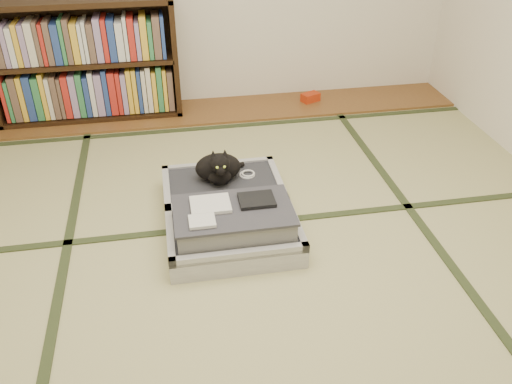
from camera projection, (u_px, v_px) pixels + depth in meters
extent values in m
plane|color=tan|center=(259.00, 269.00, 2.82)|extent=(4.50, 4.50, 0.00)
cube|color=brown|center=(215.00, 111.00, 4.47)|extent=(4.00, 0.50, 0.02)
cube|color=#B42D0E|center=(310.00, 97.00, 4.59)|extent=(0.17, 0.14, 0.07)
cube|color=#2D381E|center=(59.00, 292.00, 2.66)|extent=(0.05, 4.50, 0.01)
cube|color=#2D381E|center=(438.00, 247.00, 2.96)|extent=(0.05, 4.50, 0.01)
cube|color=#2D381E|center=(246.00, 224.00, 3.14)|extent=(4.00, 0.05, 0.01)
cube|color=#2D381E|center=(219.00, 127.00, 4.22)|extent=(4.00, 0.05, 0.01)
cube|color=black|center=(175.00, 56.00, 4.23)|extent=(0.04, 0.32, 0.90)
cube|color=black|center=(94.00, 114.00, 4.37)|extent=(1.40, 0.32, 0.04)
cube|color=black|center=(74.00, 1.00, 3.89)|extent=(1.40, 0.32, 0.04)
cube|color=black|center=(85.00, 61.00, 4.13)|extent=(1.34, 0.32, 0.03)
cube|color=black|center=(86.00, 54.00, 4.25)|extent=(1.40, 0.02, 0.90)
cube|color=gray|center=(89.00, 89.00, 4.23)|extent=(1.26, 0.22, 0.38)
cube|color=gray|center=(80.00, 37.00, 4.01)|extent=(1.26, 0.22, 0.34)
cube|color=#BABABF|center=(234.00, 239.00, 2.93)|extent=(0.71, 0.47, 0.12)
cube|color=#2C2D33|center=(234.00, 234.00, 2.91)|extent=(0.64, 0.40, 0.09)
cube|color=#BABABF|center=(240.00, 255.00, 2.71)|extent=(0.71, 0.04, 0.05)
cube|color=#BABABF|center=(228.00, 207.00, 3.07)|extent=(0.71, 0.04, 0.05)
cube|color=#BABABF|center=(170.00, 236.00, 2.84)|extent=(0.04, 0.47, 0.05)
cube|color=#BABABF|center=(295.00, 223.00, 2.94)|extent=(0.04, 0.47, 0.05)
cube|color=#BABABF|center=(223.00, 192.00, 3.32)|extent=(0.71, 0.47, 0.12)
cube|color=#2C2D33|center=(223.00, 188.00, 3.30)|extent=(0.64, 0.40, 0.09)
cube|color=#BABABF|center=(227.00, 203.00, 3.11)|extent=(0.71, 0.04, 0.05)
cube|color=#BABABF|center=(218.00, 166.00, 3.47)|extent=(0.71, 0.04, 0.05)
cube|color=#BABABF|center=(167.00, 188.00, 3.24)|extent=(0.04, 0.47, 0.05)
cube|color=#BABABF|center=(277.00, 178.00, 3.34)|extent=(0.04, 0.47, 0.05)
cylinder|color=black|center=(228.00, 204.00, 3.09)|extent=(0.64, 0.02, 0.02)
cube|color=gray|center=(234.00, 221.00, 2.86)|extent=(0.61, 0.37, 0.12)
cube|color=#37363E|center=(233.00, 210.00, 2.83)|extent=(0.63, 0.39, 0.01)
cube|color=silver|center=(210.00, 204.00, 2.84)|extent=(0.21, 0.17, 0.02)
cube|color=black|center=(257.00, 200.00, 2.88)|extent=(0.19, 0.15, 0.02)
cube|color=silver|center=(202.00, 221.00, 2.71)|extent=(0.13, 0.11, 0.02)
cube|color=white|center=(199.00, 270.00, 2.71)|extent=(0.06, 0.01, 0.04)
cube|color=white|center=(222.00, 269.00, 2.73)|extent=(0.05, 0.01, 0.03)
cube|color=orange|center=(286.00, 260.00, 2.77)|extent=(0.05, 0.01, 0.03)
cube|color=#197F33|center=(274.00, 259.00, 2.75)|extent=(0.04, 0.01, 0.03)
ellipsoid|color=black|center=(218.00, 167.00, 3.26)|extent=(0.28, 0.18, 0.17)
ellipsoid|color=black|center=(220.00, 177.00, 3.21)|extent=(0.14, 0.10, 0.10)
ellipsoid|color=black|center=(220.00, 164.00, 3.13)|extent=(0.12, 0.11, 0.11)
sphere|color=black|center=(221.00, 171.00, 3.10)|extent=(0.05, 0.05, 0.05)
cone|color=black|center=(213.00, 154.00, 3.11)|extent=(0.04, 0.05, 0.06)
cone|color=black|center=(225.00, 153.00, 3.12)|extent=(0.04, 0.05, 0.06)
sphere|color=#A5BF33|center=(217.00, 168.00, 3.08)|extent=(0.02, 0.02, 0.02)
sphere|color=#A5BF33|center=(224.00, 167.00, 3.08)|extent=(0.02, 0.02, 0.02)
cylinder|color=black|center=(232.00, 168.00, 3.38)|extent=(0.17, 0.10, 0.03)
torus|color=white|center=(247.00, 175.00, 3.34)|extent=(0.10, 0.10, 0.01)
torus|color=white|center=(248.00, 173.00, 3.33)|extent=(0.08, 0.08, 0.01)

